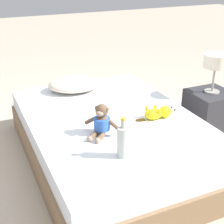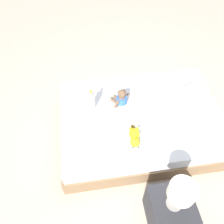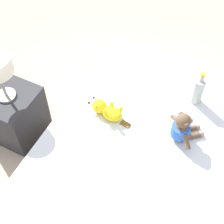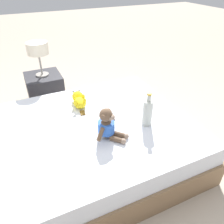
{
  "view_description": "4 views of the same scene",
  "coord_description": "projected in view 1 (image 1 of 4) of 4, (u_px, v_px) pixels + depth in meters",
  "views": [
    {
      "loc": [
        -1.0,
        -2.21,
        1.57
      ],
      "look_at": [
        0.0,
        0.0,
        0.44
      ],
      "focal_mm": 53.09,
      "sensor_mm": 36.0,
      "label": 1
    },
    {
      "loc": [
        1.55,
        -0.58,
        2.46
      ],
      "look_at": [
        0.01,
        -0.35,
        0.5
      ],
      "focal_mm": 36.32,
      "sensor_mm": 36.0,
      "label": 2
    },
    {
      "loc": [
        -0.32,
        1.08,
        2.27
      ],
      "look_at": [
        0.3,
        -0.16,
        0.45
      ],
      "focal_mm": 54.03,
      "sensor_mm": 36.0,
      "label": 3
    },
    {
      "loc": [
        -1.34,
        0.28,
        1.44
      ],
      "look_at": [
        -0.04,
        -0.32,
        0.49
      ],
      "focal_mm": 35.21,
      "sensor_mm": 36.0,
      "label": 4
    }
  ],
  "objects": [
    {
      "name": "plush_monkey",
      "position": [
        101.0,
        122.0,
        2.41
      ],
      "size": [
        0.26,
        0.26,
        0.24
      ],
      "color": "brown",
      "rests_on": "bed"
    },
    {
      "name": "bedside_lamp",
      "position": [
        216.0,
        63.0,
        2.98
      ],
      "size": [
        0.22,
        0.22,
        0.36
      ],
      "color": "gray",
      "rests_on": "nightstand"
    },
    {
      "name": "bed",
      "position": [
        112.0,
        139.0,
        2.78
      ],
      "size": [
        1.34,
        1.93,
        0.39
      ],
      "color": "#846647",
      "rests_on": "ground_plane"
    },
    {
      "name": "nightstand",
      "position": [
        209.0,
        113.0,
        3.19
      ],
      "size": [
        0.38,
        0.38,
        0.43
      ],
      "color": "#2D2D33",
      "rests_on": "ground_plane"
    },
    {
      "name": "plush_yellow_creature",
      "position": [
        159.0,
        113.0,
        2.67
      ],
      "size": [
        0.33,
        0.13,
        0.1
      ],
      "color": "yellow",
      "rests_on": "bed"
    },
    {
      "name": "pillow",
      "position": [
        74.0,
        84.0,
        3.21
      ],
      "size": [
        0.56,
        0.44,
        0.13
      ],
      "color": "beige",
      "rests_on": "bed"
    },
    {
      "name": "glass_bottle",
      "position": [
        123.0,
        141.0,
        2.12
      ],
      "size": [
        0.08,
        0.08,
        0.28
      ],
      "color": "#B7BCB2",
      "rests_on": "bed"
    },
    {
      "name": "ground_plane",
      "position": [
        112.0,
        158.0,
        2.86
      ],
      "size": [
        16.0,
        16.0,
        0.0
      ],
      "primitive_type": "plane",
      "color": "#B7A893"
    }
  ]
}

